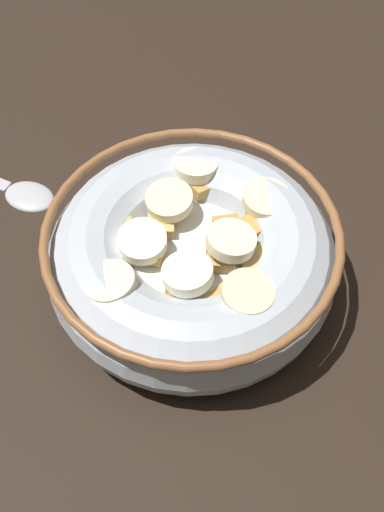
# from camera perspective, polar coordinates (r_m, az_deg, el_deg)

# --- Properties ---
(ground_plane) EXTENTS (1.18, 1.18, 0.02)m
(ground_plane) POSITION_cam_1_polar(r_m,az_deg,el_deg) (0.42, 0.00, -3.21)
(ground_plane) COLOR black
(cereal_bowl) EXTENTS (0.19, 0.19, 0.06)m
(cereal_bowl) POSITION_cam_1_polar(r_m,az_deg,el_deg) (0.39, 0.00, 0.12)
(cereal_bowl) COLOR #B2BCC6
(cereal_bowl) RESTS_ON ground_plane
(spoon) EXTENTS (0.13, 0.04, 0.01)m
(spoon) POSITION_cam_1_polar(r_m,az_deg,el_deg) (0.49, -16.89, 6.35)
(spoon) COLOR #B7B7BC
(spoon) RESTS_ON ground_plane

